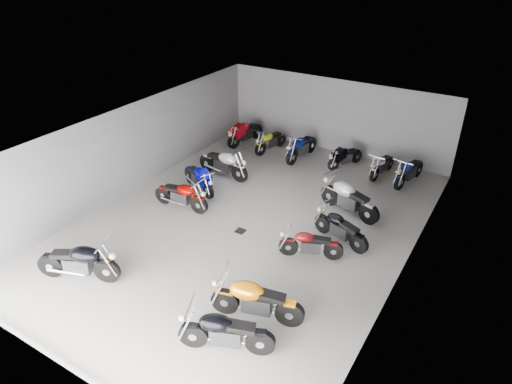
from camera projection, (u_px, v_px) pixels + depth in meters
ground at (249, 224)px, 15.07m from camera, size 14.00×14.00×0.00m
wall_back at (336, 116)px, 19.51m from camera, size 10.00×0.10×3.20m
wall_left at (132, 148)px, 16.57m from camera, size 0.10×14.00×3.20m
wall_right at (409, 227)px, 12.01m from camera, size 0.10×14.00×3.20m
ceiling at (248, 133)px, 13.50m from camera, size 10.00×14.00×0.04m
drain_grate at (241, 231)px, 14.69m from camera, size 0.32×0.32×0.01m
motorcycle_left_a at (79, 262)px, 12.37m from camera, size 2.24×1.07×1.04m
motorcycle_left_d at (181, 195)px, 15.70m from camera, size 2.15×0.45×0.94m
motorcycle_left_e at (199, 178)px, 16.84m from camera, size 1.95×1.00×0.92m
motorcycle_left_f at (224, 163)px, 17.83m from camera, size 2.33×0.50×1.03m
motorcycle_right_a at (225, 332)px, 10.21m from camera, size 2.10×1.03×0.98m
motorcycle_right_b at (256, 301)px, 11.06m from camera, size 2.31×0.81×1.04m
motorcycle_right_d at (310, 244)px, 13.30m from camera, size 1.81×0.83×0.84m
motorcycle_right_e at (340, 228)px, 13.96m from camera, size 1.99×0.75×0.90m
motorcycle_right_f at (349, 198)px, 15.39m from camera, size 2.33×0.85×1.05m
motorcycle_back_a at (245, 133)px, 20.73m from camera, size 0.57×2.21×0.97m
motorcycle_back_b at (270, 141)px, 20.04m from camera, size 0.52×1.98×0.87m
motorcycle_back_c at (301, 147)px, 19.28m from camera, size 0.49×2.26×0.99m
motorcycle_back_d at (345, 157)px, 18.66m from camera, size 0.85×1.74×0.81m
motorcycle_back_e at (382, 165)px, 17.93m from camera, size 0.45×1.90×0.84m
motorcycle_back_f at (409, 171)px, 17.34m from camera, size 0.59×2.10×0.93m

